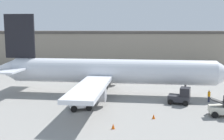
{
  "coord_description": "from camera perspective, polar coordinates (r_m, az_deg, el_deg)",
  "views": [
    {
      "loc": [
        0.52,
        -42.82,
        10.37
      ],
      "look_at": [
        0.0,
        0.0,
        3.82
      ],
      "focal_mm": 45.0,
      "sensor_mm": 36.0,
      "label": 1
    }
  ],
  "objects": [
    {
      "name": "safety_cone_near",
      "position": [
        32.86,
        8.46,
        -9.3
      ],
      "size": [
        0.36,
        0.36,
        0.55
      ],
      "color": "#EF590F",
      "rests_on": "ground_plane"
    },
    {
      "name": "ground_crew_worker",
      "position": [
        41.61,
        19.1,
        -4.96
      ],
      "size": [
        0.37,
        0.37,
        1.68
      ],
      "rotation": [
        0.0,
        0.0,
        5.81
      ],
      "color": "#1E2338",
      "rests_on": "ground_plane"
    },
    {
      "name": "airplane",
      "position": [
        43.49,
        -1.33,
        -0.27
      ],
      "size": [
        38.24,
        33.04,
        12.43
      ],
      "rotation": [
        0.0,
        0.0,
        -0.11
      ],
      "color": "silver",
      "rests_on": "ground_plane"
    },
    {
      "name": "terminal_building",
      "position": [
        74.39,
        -8.65,
        4.24
      ],
      "size": [
        80.66,
        10.68,
        9.44
      ],
      "color": "gray",
      "rests_on": "ground_plane"
    },
    {
      "name": "pushback_tug",
      "position": [
        39.52,
        13.84,
        -5.22
      ],
      "size": [
        3.28,
        2.89,
        2.29
      ],
      "rotation": [
        0.0,
        0.0,
        -0.36
      ],
      "color": "#2D2D33",
      "rests_on": "ground_plane"
    },
    {
      "name": "baggage_tug",
      "position": [
        35.9,
        -6.09,
        -6.49
      ],
      "size": [
        3.13,
        2.51,
        2.19
      ],
      "rotation": [
        0.0,
        0.0,
        0.31
      ],
      "color": "silver",
      "rests_on": "ground_plane"
    },
    {
      "name": "ground_plane",
      "position": [
        44.06,
        0.0,
        -4.92
      ],
      "size": [
        400.0,
        400.0,
        0.0
      ],
      "primitive_type": "plane",
      "color": "gray"
    },
    {
      "name": "safety_cone_far",
      "position": [
        29.45,
        0.24,
        -11.36
      ],
      "size": [
        0.36,
        0.36,
        0.55
      ],
      "color": "#EF590F",
      "rests_on": "ground_plane"
    }
  ]
}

